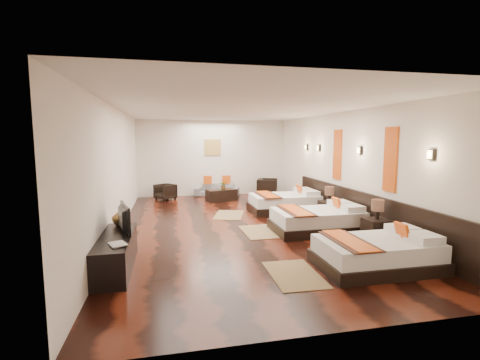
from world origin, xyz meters
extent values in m
cube|color=black|center=(0.00, 0.00, 0.00)|extent=(5.50, 9.50, 0.01)
cube|color=white|center=(0.00, 0.00, 2.80)|extent=(5.50, 9.50, 0.01)
cube|color=silver|center=(0.00, 4.75, 1.40)|extent=(5.50, 0.01, 2.80)
cube|color=silver|center=(-2.75, 0.00, 1.40)|extent=(0.01, 9.50, 2.80)
cube|color=silver|center=(2.75, 0.00, 1.40)|extent=(0.01, 9.50, 2.80)
cube|color=black|center=(2.71, -0.80, 0.45)|extent=(0.08, 6.60, 0.90)
cube|color=black|center=(1.67, -3.14, 0.10)|extent=(1.93, 1.19, 0.20)
cube|color=white|center=(1.67, -3.14, 0.34)|extent=(1.84, 1.10, 0.28)
cube|color=#E1520F|center=(2.13, -3.14, 0.59)|extent=(0.14, 0.29, 0.30)
cube|color=#38190F|center=(1.16, -3.14, 0.49)|extent=(0.51, 1.21, 0.02)
cube|color=#E1520F|center=(1.16, -3.14, 0.50)|extent=(0.35, 1.21, 0.02)
cube|color=black|center=(1.67, -0.86, 0.11)|extent=(2.03, 1.25, 0.21)
cube|color=white|center=(1.67, -0.86, 0.36)|extent=(1.93, 1.16, 0.29)
cube|color=#E1520F|center=(2.15, -0.86, 0.62)|extent=(0.15, 0.31, 0.31)
cube|color=#38190F|center=(1.14, -0.86, 0.51)|extent=(0.53, 1.27, 0.02)
cube|color=#E1520F|center=(1.14, -0.86, 0.53)|extent=(0.37, 1.27, 0.02)
cube|color=black|center=(1.67, 1.40, 0.10)|extent=(2.00, 1.24, 0.21)
cube|color=white|center=(1.67, 1.40, 0.35)|extent=(1.90, 1.14, 0.29)
cube|color=#E1520F|center=(2.15, 1.40, 0.61)|extent=(0.15, 0.30, 0.31)
cube|color=#38190F|center=(1.15, 1.40, 0.50)|extent=(0.52, 1.26, 0.02)
cube|color=#E1520F|center=(1.15, 1.40, 0.52)|extent=(0.36, 1.26, 0.02)
cube|color=black|center=(2.44, -1.97, 0.25)|extent=(0.46, 0.46, 0.51)
cylinder|color=black|center=(2.44, -1.97, 0.61)|extent=(0.08, 0.08, 0.20)
cylinder|color=#3F2619|center=(2.44, -1.97, 0.80)|extent=(0.24, 0.24, 0.22)
cube|color=black|center=(2.44, 0.12, 0.25)|extent=(0.45, 0.45, 0.50)
cylinder|color=black|center=(2.44, 0.12, 0.59)|extent=(0.08, 0.08, 0.20)
cylinder|color=#3F2619|center=(2.44, 0.12, 0.77)|extent=(0.24, 0.24, 0.22)
cube|color=olive|center=(0.25, -3.13, 0.01)|extent=(0.78, 1.22, 0.01)
cube|color=olive|center=(0.38, -0.63, 0.01)|extent=(0.78, 1.22, 0.01)
cube|color=olive|center=(-0.01, 1.22, 0.01)|extent=(1.06, 1.36, 0.01)
cube|color=black|center=(-2.50, -2.30, 0.28)|extent=(0.50, 1.80, 0.55)
imported|color=black|center=(-2.45, -2.07, 0.79)|extent=(0.32, 0.82, 0.47)
imported|color=black|center=(-2.50, -2.85, 0.56)|extent=(0.32, 0.36, 0.03)
imported|color=brown|center=(-2.50, -1.58, 0.72)|extent=(0.40, 0.40, 0.33)
imported|color=slate|center=(0.12, 4.45, 0.23)|extent=(1.69, 1.13, 0.46)
imported|color=black|center=(-1.76, 4.06, 0.28)|extent=(0.84, 0.84, 0.55)
imported|color=black|center=(1.95, 4.08, 0.33)|extent=(0.93, 0.92, 0.66)
cube|color=black|center=(0.12, 3.43, 0.20)|extent=(1.10, 0.74, 0.40)
imported|color=#276120|center=(0.20, 3.47, 0.54)|extent=(0.27, 0.24, 0.29)
cube|color=#D86014|center=(2.73, -1.90, 1.70)|extent=(0.04, 0.40, 1.30)
cube|color=#D86014|center=(2.73, 0.30, 1.70)|extent=(0.04, 0.40, 1.30)
cube|color=black|center=(2.71, -3.00, 1.85)|extent=(0.06, 0.12, 0.18)
cube|color=#FFD18C|center=(2.68, -3.00, 1.85)|extent=(0.02, 0.10, 0.14)
cube|color=black|center=(2.71, -0.80, 1.85)|extent=(0.06, 0.12, 0.18)
cube|color=#FFD18C|center=(2.68, -0.80, 1.85)|extent=(0.02, 0.10, 0.14)
cube|color=black|center=(2.71, 1.40, 1.85)|extent=(0.06, 0.12, 0.18)
cube|color=#FFD18C|center=(2.68, 1.40, 1.85)|extent=(0.02, 0.10, 0.14)
cube|color=black|center=(2.71, 2.30, 1.85)|extent=(0.06, 0.12, 0.18)
cube|color=#FFD18C|center=(2.68, 2.30, 1.85)|extent=(0.02, 0.10, 0.14)
cube|color=#AD873F|center=(0.00, 4.73, 1.80)|extent=(0.60, 0.04, 0.60)
camera|label=1|loc=(-1.64, -7.96, 2.11)|focal=25.53mm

